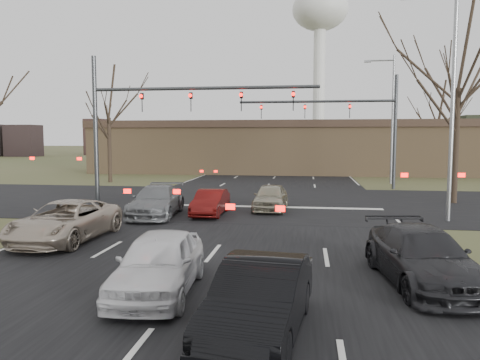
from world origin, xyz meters
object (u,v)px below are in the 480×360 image
at_px(building, 298,147).
at_px(mast_arm_far, 354,118).
at_px(car_white_sedan, 159,263).
at_px(car_black_hatch, 260,298).
at_px(car_red_ahead, 211,202).
at_px(car_charcoal_sedan, 422,257).
at_px(streetlight_right_far, 390,112).
at_px(mast_arm_near, 153,110).
at_px(car_silver_ahead, 271,197).
at_px(car_grey_ahead, 156,201).
at_px(car_silver_suv, 65,221).
at_px(streetlight_right_near, 449,92).
at_px(water_tower, 320,19).

distance_m(building, mast_arm_far, 15.75).
relative_size(car_white_sedan, car_black_hatch, 1.00).
distance_m(mast_arm_far, car_red_ahead, 15.60).
bearing_deg(car_red_ahead, car_charcoal_sedan, -51.83).
height_order(mast_arm_far, car_white_sedan, mast_arm_far).
distance_m(streetlight_right_far, car_white_sedan, 29.90).
distance_m(mast_arm_near, car_silver_ahead, 7.78).
xyz_separation_m(car_grey_ahead, car_silver_ahead, (5.11, 2.51, -0.04)).
height_order(building, car_white_sedan, building).
relative_size(car_charcoal_sedan, car_silver_ahead, 1.23).
distance_m(streetlight_right_far, car_silver_suv, 27.74).
bearing_deg(car_red_ahead, car_silver_suv, -122.39).
height_order(mast_arm_far, streetlight_right_far, streetlight_right_far).
xyz_separation_m(mast_arm_far, car_silver_suv, (-11.71, -18.92, -4.31)).
distance_m(streetlight_right_near, car_silver_suv, 16.27).
relative_size(streetlight_right_near, car_grey_ahead, 2.05).
bearing_deg(car_white_sedan, car_silver_ahead, 78.84).
bearing_deg(streetlight_right_far, car_grey_ahead, -127.40).
relative_size(building, car_black_hatch, 10.02).
xyz_separation_m(mast_arm_near, streetlight_right_near, (14.05, -3.00, 0.51)).
relative_size(streetlight_right_far, car_white_sedan, 2.35).
relative_size(mast_arm_far, car_red_ahead, 3.08).
bearing_deg(car_silver_suv, water_tower, 85.77).
xyz_separation_m(car_silver_suv, car_grey_ahead, (1.52, 5.50, 0.00)).
bearing_deg(streetlight_right_far, water_tower, 92.05).
bearing_deg(car_silver_suv, mast_arm_far, 59.71).
distance_m(mast_arm_far, streetlight_right_near, 13.28).
height_order(mast_arm_near, car_grey_ahead, mast_arm_near).
bearing_deg(streetlight_right_near, car_grey_ahead, -178.10).
height_order(streetlight_right_near, streetlight_right_far, same).
relative_size(streetlight_right_far, car_charcoal_sedan, 2.10).
bearing_deg(car_grey_ahead, car_silver_suv, -110.03).
height_order(car_white_sedan, car_silver_ahead, car_white_sedan).
bearing_deg(water_tower, car_black_hatch, -91.84).
xyz_separation_m(mast_arm_far, car_black_hatch, (-4.12, -25.83, -4.32)).
xyz_separation_m(streetlight_right_near, car_charcoal_sedan, (-3.07, -9.24, -4.89)).
bearing_deg(mast_arm_near, car_black_hatch, -65.27).
relative_size(mast_arm_far, car_grey_ahead, 2.28).
height_order(car_silver_suv, car_grey_ahead, car_grey_ahead).
xyz_separation_m(building, car_red_ahead, (-3.57, -27.79, -2.07)).
relative_size(car_silver_suv, car_white_sedan, 1.19).
xyz_separation_m(water_tower, mast_arm_near, (-11.23, -107.00, -30.40)).
xyz_separation_m(building, streetlight_right_near, (6.82, -28.00, 2.92)).
distance_m(streetlight_right_near, car_white_sedan, 15.09).
bearing_deg(streetlight_right_near, car_black_hatch, -117.77).
bearing_deg(building, car_charcoal_sedan, -84.25).
bearing_deg(car_red_ahead, car_black_hatch, -74.04).
bearing_deg(car_charcoal_sedan, water_tower, 82.01).
distance_m(car_silver_suv, car_white_sedan, 6.99).
height_order(building, car_charcoal_sedan, building).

